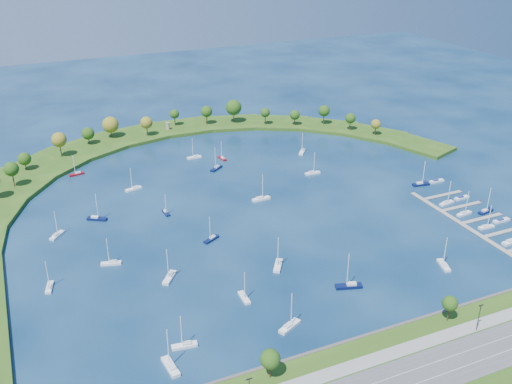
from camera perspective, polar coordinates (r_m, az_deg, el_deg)
name	(u,v)px	position (r m, az deg, el deg)	size (l,w,h in m)	color
ground	(251,206)	(272.30, -0.54, -1.36)	(700.00, 700.00, 0.00)	#07203E
south_shoreline	(416,375)	(184.70, 15.47, -16.94)	(420.00, 43.10, 11.60)	#274A13
breakwater	(129,181)	(302.17, -12.35, 1.05)	(286.74, 247.64, 2.00)	#274A13
breakwater_trees	(155,132)	(341.04, -9.95, 5.84)	(236.78, 93.41, 15.24)	#382314
harbor_tower	(168,126)	(369.18, -8.67, 6.44)	(2.60, 2.60, 4.69)	gray
dock_system	(485,227)	(272.33, 21.61, -3.22)	(24.28, 82.00, 1.60)	gray
moored_boat_0	(222,158)	(325.23, -3.35, 3.38)	(3.30, 7.26, 10.30)	maroon
moored_boat_1	(289,326)	(196.17, 3.32, -12.99)	(9.21, 6.15, 13.24)	white
moored_boat_2	(170,277)	(221.56, -8.51, -8.23)	(7.40, 8.75, 13.26)	white
moored_boat_3	(57,235)	(260.43, -19.01, -3.98)	(6.96, 7.59, 11.85)	white
moored_boat_4	(166,212)	(267.82, -8.86, -1.97)	(2.29, 6.80, 9.84)	#09123D
moored_boat_5	(97,218)	(268.99, -15.40, -2.48)	(8.88, 6.71, 13.04)	#09123D
moored_boat_6	(171,366)	(183.12, -8.40, -16.58)	(3.66, 9.71, 13.93)	white
moored_boat_7	(244,297)	(208.85, -1.18, -10.26)	(2.45, 7.87, 11.47)	white
moored_boat_8	(134,188)	(293.97, -11.96, 0.37)	(8.57, 4.23, 12.13)	white
moored_boat_9	(77,173)	(318.73, -17.24, 1.76)	(8.00, 3.56, 11.37)	maroon
moored_boat_10	(302,151)	(335.05, 4.57, 4.03)	(7.13, 8.04, 12.39)	white
moored_boat_11	(444,265)	(237.64, 18.01, -6.81)	(4.75, 8.80, 12.46)	white
moored_boat_12	(216,168)	(312.04, -3.92, 2.40)	(8.39, 7.02, 12.66)	#09123D
moored_boat_13	(211,238)	(244.24, -4.41, -4.57)	(7.78, 5.56, 11.30)	#09123D
moored_boat_14	(312,172)	(307.01, 5.58, 1.93)	(8.29, 2.64, 12.06)	white
moored_boat_15	(49,286)	(226.85, -19.68, -8.75)	(3.93, 7.90, 11.19)	white
moored_boat_16	(111,262)	(234.38, -14.07, -6.75)	(8.14, 4.20, 11.52)	white
moored_boat_17	(278,265)	(226.20, 2.19, -7.16)	(7.14, 9.01, 13.39)	white
moored_boat_18	(194,157)	(327.85, -6.09, 3.47)	(8.13, 2.37, 11.91)	white
moored_boat_19	(349,285)	(217.05, 9.15, -9.06)	(10.22, 5.54, 14.48)	#09123D
moored_boat_20	(261,198)	(277.27, 0.50, -0.62)	(9.08, 3.02, 13.16)	white
moored_boat_21	(185,345)	(189.97, -7.04, -14.69)	(8.40, 3.38, 12.00)	white
docked_boat_2	(511,241)	(263.74, 23.83, -4.45)	(9.01, 3.05, 13.04)	white
docked_boat_4	(486,226)	(271.96, 21.73, -3.15)	(7.61, 2.51, 11.04)	white
docked_boat_5	(501,220)	(280.25, 22.99, -2.59)	(8.27, 2.43, 1.68)	white
docked_boat_6	(464,213)	(280.36, 19.81, -1.95)	(8.08, 3.15, 11.57)	white
docked_boat_7	(486,211)	(285.82, 21.67, -1.73)	(8.68, 3.77, 12.34)	#09123D
docked_boat_8	(447,202)	(287.89, 18.26, -0.98)	(8.27, 3.51, 11.79)	white
docked_boat_9	(462,198)	(295.74, 19.58, -0.53)	(8.07, 2.60, 1.63)	white
docked_boat_10	(421,184)	(304.18, 15.92, 0.80)	(9.13, 3.95, 13.00)	#09123D
docked_boat_11	(437,181)	(310.47, 17.35, 1.05)	(7.93, 2.23, 1.62)	white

